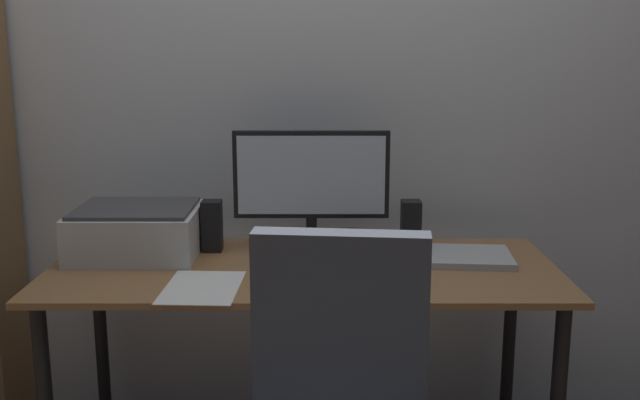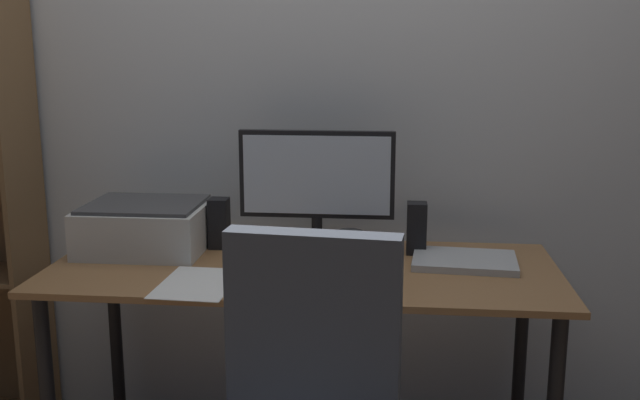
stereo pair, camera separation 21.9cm
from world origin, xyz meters
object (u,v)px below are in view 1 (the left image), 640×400
Objects in this scene: monitor at (310,182)px; speaker_left at (210,226)px; coffee_mug at (348,246)px; laptop at (459,256)px; mouse at (388,280)px; speaker_right at (409,226)px; desk at (302,293)px; printer at (135,231)px; keyboard at (309,282)px.

monitor is 0.36m from speaker_left.
coffee_mug is 0.36m from laptop.
speaker_left is at bearing 156.11° from mouse.
mouse is 0.56× the size of speaker_right.
monitor is at bearing 130.58° from coffee_mug.
laptop is (0.50, 0.07, 0.10)m from desk.
monitor is 3.02× the size of speaker_right.
speaker_left is 1.00× the size of speaker_right.
laptop is 0.80× the size of printer.
coffee_mug is (0.12, -0.14, -0.18)m from monitor.
speaker_left is (-0.45, 0.13, 0.03)m from coffee_mug.
speaker_right reaches higher than laptop.
laptop is 1.88× the size of speaker_right.
printer is (-0.57, -0.06, -0.15)m from monitor.
mouse is at bearing -58.60° from monitor.
keyboard is 0.65m from printer.
mouse is 0.38m from speaker_right.
coffee_mug is 0.26× the size of printer.
printer is (-0.24, -0.05, -0.00)m from speaker_left.
printer is (-0.80, 0.31, 0.06)m from mouse.
desk is 3.94× the size of printer.
speaker_right is at bearing 26.84° from desk.
laptop is 0.82m from speaker_left.
mouse is 0.24× the size of printer.
speaker_right reaches higher than keyboard.
printer is at bearing -176.82° from speaker_right.
speaker_left is at bearing 149.64° from desk.
monitor is 1.60× the size of laptop.
keyboard is 2.78× the size of coffee_mug.
keyboard is (0.02, -0.18, 0.10)m from desk.
desk is at bearing -30.36° from speaker_left.
laptop reaches higher than keyboard.
printer reaches higher than laptop.
printer is at bearing -174.18° from monitor.
keyboard is 1.71× the size of speaker_right.
mouse is at bearing -105.93° from speaker_right.
coffee_mug reaches higher than keyboard.
printer is at bearing 150.80° from keyboard.
printer is at bearing 167.74° from mouse.
speaker_right reaches higher than desk.
desk is at bearing 96.97° from keyboard.
mouse is 0.86m from printer.
mouse reaches higher than desk.
speaker_right reaches higher than coffee_mug.
coffee_mug is 0.61× the size of speaker_left.
monitor is at bearing 170.78° from laptop.
printer is at bearing -178.71° from laptop.
laptop is 1.88× the size of speaker_left.
laptop is at bearing -36.38° from speaker_right.
desk is 9.28× the size of speaker_right.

